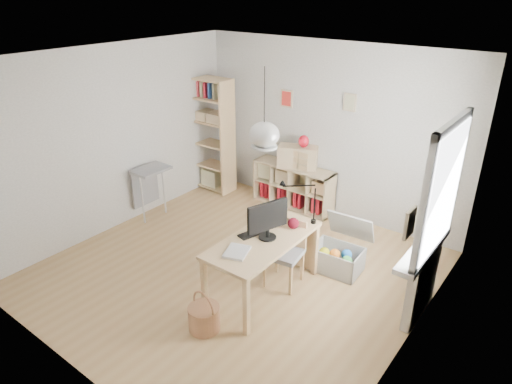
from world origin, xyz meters
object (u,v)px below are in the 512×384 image
Objects in this scene: desk at (263,245)px; tall_bookshelf at (211,130)px; storage_chest at (340,253)px; drawer_chest at (298,157)px; cube_shelf at (293,188)px; chair at (286,248)px; monitor at (268,218)px.

tall_bookshelf is (-2.59, 1.95, 0.43)m from desk.
drawer_chest is (-1.42, 1.17, 0.68)m from storage_chest.
chair is (1.11, -1.88, 0.18)m from cube_shelf.
monitor reaches higher than chair.
tall_bookshelf reaches higher than drawer_chest.
storage_chest is (1.51, -1.21, -0.08)m from cube_shelf.
tall_bookshelf is at bearing 163.77° from monitor.
chair is 1.11× the size of storage_chest.
monitor is (0.03, 0.04, 0.35)m from desk.
tall_bookshelf is 2.66× the size of storage_chest.
cube_shelf reaches higher than storage_chest.
drawer_chest is (-1.03, 1.84, 0.42)m from chair.
storage_chest is at bearing 84.71° from monitor.
tall_bookshelf is 3.33m from storage_chest.
monitor is at bearing -64.39° from cube_shelf.
tall_bookshelf is 3.21× the size of drawer_chest.
drawer_chest reaches higher than chair.
tall_bookshelf is at bearing 159.71° from storage_chest.
monitor is (2.61, -1.91, -0.08)m from tall_bookshelf.
desk is 3.27m from tall_bookshelf.
desk is 0.35m from monitor.
desk is at bearing -104.11° from monitor.
storage_chest is (3.08, -0.93, -0.87)m from tall_bookshelf.
monitor is at bearing -118.73° from storage_chest.
monitor is at bearing -110.50° from chair.
cube_shelf is 1.94m from storage_chest.
tall_bookshelf reaches higher than desk.
drawer_chest is at bearing 137.16° from storage_chest.
chair reaches higher than storage_chest.
drawer_chest reaches higher than desk.
cube_shelf is 2.78× the size of monitor.
cube_shelf is at bearing 114.61° from desk.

